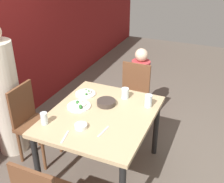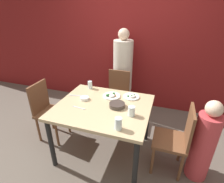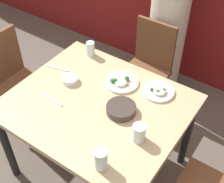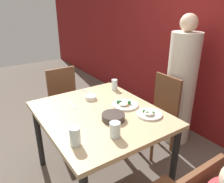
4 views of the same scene
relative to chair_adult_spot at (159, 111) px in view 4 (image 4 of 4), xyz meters
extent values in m
plane|color=#60564C|center=(0.07, -0.85, -0.50)|extent=(10.00, 10.00, 0.00)
cube|color=maroon|center=(0.07, 0.71, 0.85)|extent=(10.00, 0.06, 2.70)
cube|color=tan|center=(0.07, -0.85, 0.25)|extent=(1.20, 1.02, 0.04)
cylinder|color=black|center=(-0.47, -1.30, -0.14)|extent=(0.06, 0.06, 0.73)
cylinder|color=black|center=(-0.47, -0.40, -0.14)|extent=(0.06, 0.06, 0.73)
cylinder|color=black|center=(0.61, -0.40, -0.14)|extent=(0.06, 0.06, 0.73)
cube|color=brown|center=(0.00, -0.07, -0.06)|extent=(0.40, 0.40, 0.04)
cube|color=brown|center=(0.00, 0.12, 0.19)|extent=(0.38, 0.03, 0.45)
cylinder|color=brown|center=(-0.17, -0.23, -0.29)|extent=(0.04, 0.04, 0.43)
cylinder|color=brown|center=(0.16, -0.23, -0.29)|extent=(0.04, 0.04, 0.43)
cylinder|color=brown|center=(-0.17, 0.10, -0.29)|extent=(0.04, 0.04, 0.43)
cylinder|color=brown|center=(0.16, 0.10, -0.29)|extent=(0.04, 0.04, 0.43)
cube|color=brown|center=(-0.80, -0.80, -0.06)|extent=(0.40, 0.40, 0.04)
cube|color=brown|center=(-0.99, -0.80, 0.19)|extent=(0.03, 0.38, 0.45)
cylinder|color=brown|center=(-0.64, -0.97, -0.29)|extent=(0.04, 0.04, 0.43)
cylinder|color=brown|center=(-0.64, -0.64, -0.29)|extent=(0.04, 0.04, 0.43)
cylinder|color=brown|center=(-0.97, -0.97, -0.29)|extent=(0.04, 0.04, 0.43)
cylinder|color=brown|center=(-0.97, -0.64, -0.29)|extent=(0.04, 0.04, 0.43)
cylinder|color=beige|center=(0.00, 0.35, 0.19)|extent=(0.35, 0.35, 1.39)
sphere|color=beige|center=(0.00, 0.35, 0.99)|extent=(0.20, 0.20, 0.20)
cylinder|color=#3D332D|center=(0.25, -0.82, 0.30)|extent=(0.20, 0.20, 0.05)
cylinder|color=#BC5123|center=(0.25, -0.82, 0.32)|extent=(0.18, 0.18, 0.01)
cylinder|color=white|center=(0.09, -0.58, 0.28)|extent=(0.25, 0.25, 0.02)
ellipsoid|color=white|center=(0.10, -0.60, 0.30)|extent=(0.09, 0.09, 0.03)
sphere|color=#2D702D|center=(0.04, -0.62, 0.31)|extent=(0.03, 0.03, 0.03)
cone|color=orange|center=(0.15, -0.59, 0.30)|extent=(0.02, 0.02, 0.03)
sphere|color=#2D702D|center=(0.06, -0.61, 0.31)|extent=(0.04, 0.04, 0.04)
sphere|color=#2D702D|center=(0.12, -0.55, 0.31)|extent=(0.04, 0.04, 0.04)
cylinder|color=white|center=(0.36, -0.51, 0.28)|extent=(0.23, 0.23, 0.02)
ellipsoid|color=white|center=(0.38, -0.53, 0.30)|extent=(0.09, 0.09, 0.03)
sphere|color=#2D702D|center=(0.40, -0.50, 0.30)|extent=(0.03, 0.03, 0.03)
sphere|color=#2D702D|center=(0.32, -0.54, 0.30)|extent=(0.03, 0.03, 0.03)
sphere|color=#2D702D|center=(0.37, -0.54, 0.31)|extent=(0.03, 0.03, 0.03)
cylinder|color=white|center=(-0.23, -0.78, 0.29)|extent=(0.12, 0.12, 0.04)
cylinder|color=white|center=(-0.23, -0.78, 0.31)|extent=(0.10, 0.10, 0.01)
cylinder|color=silver|center=(0.39, -1.24, 0.34)|extent=(0.08, 0.08, 0.14)
cylinder|color=silver|center=(0.46, -0.95, 0.33)|extent=(0.08, 0.08, 0.12)
cylinder|color=silver|center=(-0.31, -0.43, 0.33)|extent=(0.07, 0.07, 0.12)
cube|color=silver|center=(-0.41, -0.72, 0.27)|extent=(0.18, 0.06, 0.01)
cube|color=silver|center=(-0.20, -1.00, 0.27)|extent=(0.18, 0.04, 0.01)
camera|label=1|loc=(-2.08, -1.90, 1.80)|focal=45.00mm
camera|label=2|loc=(0.79, -2.65, 1.43)|focal=28.00mm
camera|label=3|loc=(1.01, -2.03, 1.79)|focal=50.00mm
camera|label=4|loc=(1.60, -1.74, 1.22)|focal=35.00mm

